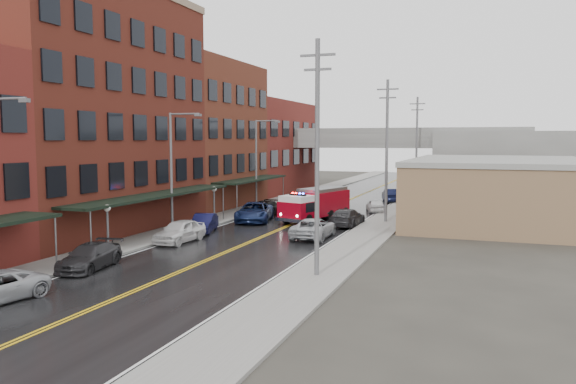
% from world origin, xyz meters
% --- Properties ---
extents(road, '(11.00, 160.00, 0.02)m').
position_xyz_m(road, '(0.00, 30.00, 0.01)').
color(road, black).
rests_on(road, ground).
extents(sidewalk_left, '(3.00, 160.00, 0.15)m').
position_xyz_m(sidewalk_left, '(-7.30, 30.00, 0.07)').
color(sidewalk_left, slate).
rests_on(sidewalk_left, ground).
extents(sidewalk_right, '(3.00, 160.00, 0.15)m').
position_xyz_m(sidewalk_right, '(7.30, 30.00, 0.07)').
color(sidewalk_right, slate).
rests_on(sidewalk_right, ground).
extents(curb_left, '(0.30, 160.00, 0.15)m').
position_xyz_m(curb_left, '(-5.65, 30.00, 0.07)').
color(curb_left, gray).
rests_on(curb_left, ground).
extents(curb_right, '(0.30, 160.00, 0.15)m').
position_xyz_m(curb_right, '(5.65, 30.00, 0.07)').
color(curb_right, gray).
rests_on(curb_right, ground).
extents(brick_building_b, '(9.00, 20.00, 18.00)m').
position_xyz_m(brick_building_b, '(-13.30, 23.00, 9.00)').
color(brick_building_b, '#5C1D18').
rests_on(brick_building_b, ground).
extents(brick_building_c, '(9.00, 15.00, 15.00)m').
position_xyz_m(brick_building_c, '(-13.30, 40.50, 7.50)').
color(brick_building_c, '#5A241B').
rests_on(brick_building_c, ground).
extents(brick_building_far, '(9.00, 20.00, 12.00)m').
position_xyz_m(brick_building_far, '(-13.30, 58.00, 6.00)').
color(brick_building_far, maroon).
rests_on(brick_building_far, ground).
extents(tan_building, '(14.00, 22.00, 5.00)m').
position_xyz_m(tan_building, '(16.00, 40.00, 2.50)').
color(tan_building, brown).
rests_on(tan_building, ground).
extents(right_far_block, '(18.00, 30.00, 8.00)m').
position_xyz_m(right_far_block, '(18.00, 70.00, 4.00)').
color(right_far_block, slate).
rests_on(right_far_block, ground).
extents(awning_1, '(2.60, 18.00, 3.09)m').
position_xyz_m(awning_1, '(-7.49, 23.00, 2.99)').
color(awning_1, black).
rests_on(awning_1, ground).
extents(awning_2, '(2.60, 13.00, 3.09)m').
position_xyz_m(awning_2, '(-7.49, 40.50, 2.99)').
color(awning_2, black).
rests_on(awning_2, ground).
extents(globe_lamp_1, '(0.44, 0.44, 3.12)m').
position_xyz_m(globe_lamp_1, '(-6.40, 16.00, 2.31)').
color(globe_lamp_1, '#59595B').
rests_on(globe_lamp_1, ground).
extents(globe_lamp_2, '(0.44, 0.44, 3.12)m').
position_xyz_m(globe_lamp_2, '(-6.40, 30.00, 2.31)').
color(globe_lamp_2, '#59595B').
rests_on(globe_lamp_2, ground).
extents(street_lamp_1, '(2.64, 0.22, 9.00)m').
position_xyz_m(street_lamp_1, '(-6.55, 24.00, 5.19)').
color(street_lamp_1, '#59595B').
rests_on(street_lamp_1, ground).
extents(street_lamp_2, '(2.64, 0.22, 9.00)m').
position_xyz_m(street_lamp_2, '(-6.55, 40.00, 5.19)').
color(street_lamp_2, '#59595B').
rests_on(street_lamp_2, ground).
extents(utility_pole_0, '(1.80, 0.24, 12.00)m').
position_xyz_m(utility_pole_0, '(7.20, 15.00, 6.31)').
color(utility_pole_0, '#59595B').
rests_on(utility_pole_0, ground).
extents(utility_pole_1, '(1.80, 0.24, 12.00)m').
position_xyz_m(utility_pole_1, '(7.20, 35.00, 6.31)').
color(utility_pole_1, '#59595B').
rests_on(utility_pole_1, ground).
extents(utility_pole_2, '(1.80, 0.24, 12.00)m').
position_xyz_m(utility_pole_2, '(7.20, 55.00, 6.31)').
color(utility_pole_2, '#59595B').
rests_on(utility_pole_2, ground).
extents(overpass, '(40.00, 10.00, 7.50)m').
position_xyz_m(overpass, '(0.00, 62.00, 5.99)').
color(overpass, slate).
rests_on(overpass, ground).
extents(fire_truck, '(4.74, 8.09, 2.82)m').
position_xyz_m(fire_truck, '(1.19, 34.19, 1.53)').
color(fire_truck, maroon).
rests_on(fire_truck, ground).
extents(parked_car_left_3, '(2.62, 4.96, 1.37)m').
position_xyz_m(parked_car_left_3, '(-5.00, 12.61, 0.69)').
color(parked_car_left_3, '#272729').
rests_on(parked_car_left_3, ground).
extents(parked_car_left_4, '(2.01, 4.68, 1.57)m').
position_xyz_m(parked_car_left_4, '(-4.50, 21.20, 0.79)').
color(parked_car_left_4, silver).
rests_on(parked_car_left_4, ground).
extents(parked_car_left_5, '(2.63, 4.50, 1.40)m').
position_xyz_m(parked_car_left_5, '(-5.00, 25.59, 0.70)').
color(parked_car_left_5, black).
rests_on(parked_car_left_5, ground).
extents(parked_car_left_6, '(4.14, 6.46, 1.66)m').
position_xyz_m(parked_car_left_6, '(-3.60, 32.03, 0.83)').
color(parked_car_left_6, '#14214B').
rests_on(parked_car_left_6, ground).
extents(parked_car_left_7, '(2.05, 4.99, 1.45)m').
position_xyz_m(parked_car_left_7, '(-3.87, 34.80, 0.72)').
color(parked_car_left_7, black).
rests_on(parked_car_left_7, ground).
extents(parked_car_right_0, '(2.55, 5.25, 1.44)m').
position_xyz_m(parked_car_right_0, '(3.60, 25.99, 0.72)').
color(parked_car_right_0, '#A7ABAF').
rests_on(parked_car_right_0, ground).
extents(parked_car_right_1, '(2.22, 5.10, 1.46)m').
position_xyz_m(parked_car_right_1, '(4.52, 32.21, 0.73)').
color(parked_car_right_1, '#252527').
rests_on(parked_car_right_1, ground).
extents(parked_car_right_2, '(2.67, 4.17, 1.32)m').
position_xyz_m(parked_car_right_2, '(5.00, 41.80, 0.66)').
color(parked_car_right_2, silver).
rests_on(parked_car_right_2, ground).
extents(parked_car_right_3, '(3.03, 4.92, 1.53)m').
position_xyz_m(parked_car_right_3, '(5.00, 51.30, 0.76)').
color(parked_car_right_3, black).
rests_on(parked_car_right_3, ground).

